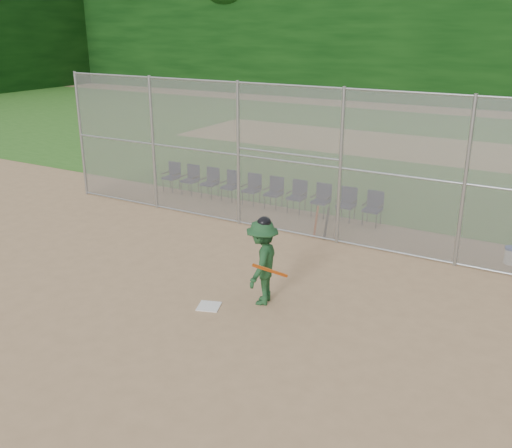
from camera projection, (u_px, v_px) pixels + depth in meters
The scene contains 19 objects.
ground at pixel (193, 312), 11.30m from camera, with size 100.00×100.00×0.00m, color tan.
grass_strip at pixel (425, 149), 26.01m from camera, with size 100.00×100.00×0.00m, color #2E671E.
dirt_patch_far at pixel (425, 149), 26.01m from camera, with size 24.00×24.00×0.00m, color tan.
backstop_fence at pixel (304, 161), 14.70m from camera, with size 16.09×0.09×4.00m.
treeline at pixel (448, 21), 25.82m from camera, with size 81.00×60.00×11.00m.
home_plate at pixel (209, 306), 11.53m from camera, with size 0.44×0.44×0.02m, color white.
batter_at_plate at pixel (262, 262), 11.43m from camera, with size 1.07×1.38×1.86m.
water_cooler at pixel (511, 255), 13.56m from camera, with size 0.32×0.32×0.41m.
spare_bats at pixel (321, 222), 15.14m from camera, with size 0.36×0.29×0.84m.
chair_0 at pixel (171, 177), 19.39m from camera, with size 0.54×0.52×0.96m, color #0F183A, non-canonical shape.
chair_1 at pixel (190, 180), 19.01m from camera, with size 0.54×0.52×0.96m, color #0F183A, non-canonical shape.
chair_2 at pixel (209, 183), 18.64m from camera, with size 0.54×0.52×0.96m, color #0F183A, non-canonical shape.
chair_3 at pixel (230, 186), 18.27m from camera, with size 0.54×0.52×0.96m, color #0F183A, non-canonical shape.
chair_4 at pixel (251, 190), 17.90m from camera, with size 0.54×0.52×0.96m, color #0F183A, non-canonical shape.
chair_5 at pixel (273, 193), 17.52m from camera, with size 0.54×0.52×0.96m, color #0F183A, non-canonical shape.
chair_6 at pixel (296, 197), 17.15m from camera, with size 0.54×0.52×0.96m, color #0F183A, non-canonical shape.
chair_7 at pixel (321, 201), 16.78m from camera, with size 0.54×0.52×0.96m, color #0F183A, non-canonical shape.
chair_8 at pixel (346, 205), 16.41m from camera, with size 0.54×0.52×0.96m, color #0F183A, non-canonical shape.
chair_9 at pixel (372, 209), 16.04m from camera, with size 0.54×0.52×0.96m, color #0F183A, non-canonical shape.
Camera 1 is at (6.11, -8.11, 5.42)m, focal length 40.00 mm.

